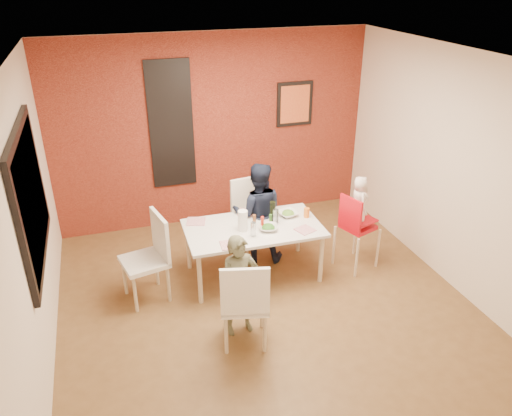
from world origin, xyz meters
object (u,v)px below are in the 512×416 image
object	(u,v)px
paper_towel_roll	(243,221)
child_far	(258,213)
dining_table	(253,231)
wine_bottle	(273,212)
toddler	(359,201)
chair_near	(245,300)
chair_far	(251,212)
child_near	(240,286)
high_chair	(356,225)
chair_left	(151,253)

from	to	relation	value
paper_towel_roll	child_far	bearing A→B (deg)	51.51
dining_table	wine_bottle	bearing A→B (deg)	12.24
child_far	toddler	distance (m)	1.25
dining_table	wine_bottle	distance (m)	0.33
chair_near	wine_bottle	world-z (taller)	chair_near
chair_far	toddler	xyz separation A→B (m)	(1.12, -0.78, 0.35)
child_near	high_chair	bearing A→B (deg)	17.63
chair_far	chair_left	size ratio (longest dim) A/B	0.98
chair_far	high_chair	world-z (taller)	chair_far
chair_far	toddler	world-z (taller)	toddler
chair_near	dining_table	bearing A→B (deg)	-97.33
chair_left	toddler	distance (m)	2.52
wine_bottle	paper_towel_roll	distance (m)	0.41
chair_left	high_chair	size ratio (longest dim) A/B	1.03
high_chair	child_far	world-z (taller)	child_far
dining_table	paper_towel_roll	world-z (taller)	paper_towel_roll
dining_table	wine_bottle	xyz separation A→B (m)	(0.26, 0.06, 0.19)
dining_table	paper_towel_roll	distance (m)	0.24
chair_far	wine_bottle	world-z (taller)	chair_far
child_near	child_far	distance (m)	1.44
chair_far	child_near	bearing A→B (deg)	-119.23
dining_table	high_chair	bearing A→B (deg)	-9.08
chair_far	paper_towel_roll	size ratio (longest dim) A/B	3.93
child_near	child_far	xyz separation A→B (m)	(0.61, 1.30, 0.11)
chair_left	chair_far	bearing A→B (deg)	102.90
paper_towel_roll	chair_near	bearing A→B (deg)	-105.71
chair_left	paper_towel_roll	bearing A→B (deg)	78.22
child_near	paper_towel_roll	xyz separation A→B (m)	(0.30, 0.91, 0.24)
high_chair	child_far	distance (m)	1.22
chair_far	child_near	distance (m)	1.66
child_far	chair_far	bearing A→B (deg)	-70.97
chair_left	toddler	xyz separation A→B (m)	(2.50, -0.13, 0.33)
chair_far	paper_towel_roll	xyz separation A→B (m)	(-0.30, -0.64, 0.24)
child_near	dining_table	bearing A→B (deg)	58.83
dining_table	chair_left	distance (m)	1.22
child_near	wine_bottle	size ratio (longest dim) A/B	4.23
wine_bottle	paper_towel_roll	size ratio (longest dim) A/B	1.04
chair_left	high_chair	bearing A→B (deg)	74.14
chair_far	child_near	xyz separation A→B (m)	(-0.60, -1.55, -0.00)
child_far	wine_bottle	distance (m)	0.34
chair_far	high_chair	bearing A→B (deg)	-43.96
child_near	wine_bottle	world-z (taller)	child_near
high_chair	paper_towel_roll	bearing A→B (deg)	64.27
chair_far	high_chair	xyz separation A→B (m)	(1.10, -0.80, 0.04)
child_far	toddler	size ratio (longest dim) A/B	2.08
high_chair	child_far	size ratio (longest dim) A/B	0.75
chair_near	chair_far	size ratio (longest dim) A/B	1.00
toddler	paper_towel_roll	size ratio (longest dim) A/B	2.51
child_near	toddler	xyz separation A→B (m)	(1.72, 0.77, 0.35)
high_chair	paper_towel_roll	size ratio (longest dim) A/B	3.90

